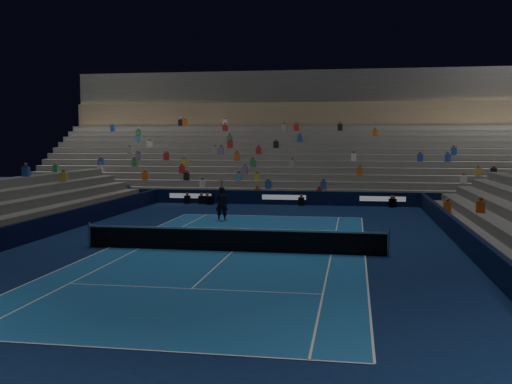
% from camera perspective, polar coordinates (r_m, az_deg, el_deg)
% --- Properties ---
extents(ground, '(90.00, 90.00, 0.00)m').
position_cam_1_polar(ground, '(25.12, -2.25, -5.73)').
color(ground, '#0B1D45').
rests_on(ground, ground).
extents(court_surface, '(10.97, 23.77, 0.01)m').
position_cam_1_polar(court_surface, '(25.12, -2.25, -5.72)').
color(court_surface, '#1C5D9C').
rests_on(court_surface, ground).
extents(sponsor_barrier_far, '(44.00, 0.25, 1.00)m').
position_cam_1_polar(sponsor_barrier_far, '(43.17, 2.72, -0.56)').
color(sponsor_barrier_far, black).
rests_on(sponsor_barrier_far, ground).
extents(sponsor_barrier_east, '(0.25, 37.00, 1.00)m').
position_cam_1_polar(sponsor_barrier_east, '(24.97, 20.19, -4.94)').
color(sponsor_barrier_east, black).
rests_on(sponsor_barrier_east, ground).
extents(sponsor_barrier_west, '(0.25, 37.00, 1.00)m').
position_cam_1_polar(sponsor_barrier_west, '(28.60, -21.70, -3.75)').
color(sponsor_barrier_west, black).
rests_on(sponsor_barrier_west, ground).
extents(grandstand_main, '(44.00, 15.20, 11.20)m').
position_cam_1_polar(grandstand_main, '(52.33, 3.94, 3.57)').
color(grandstand_main, slate).
rests_on(grandstand_main, ground).
extents(tennis_net, '(12.90, 0.10, 1.10)m').
position_cam_1_polar(tennis_net, '(25.03, -2.26, -4.60)').
color(tennis_net, '#B2B2B7').
rests_on(tennis_net, ground).
extents(tennis_player, '(0.77, 0.53, 2.00)m').
position_cam_1_polar(tennis_player, '(34.32, -3.32, -1.15)').
color(tennis_player, black).
rests_on(tennis_player, ground).
extents(broadcast_camera, '(0.53, 0.95, 0.61)m').
position_cam_1_polar(broadcast_camera, '(43.38, -4.45, -0.78)').
color(broadcast_camera, black).
rests_on(broadcast_camera, ground).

